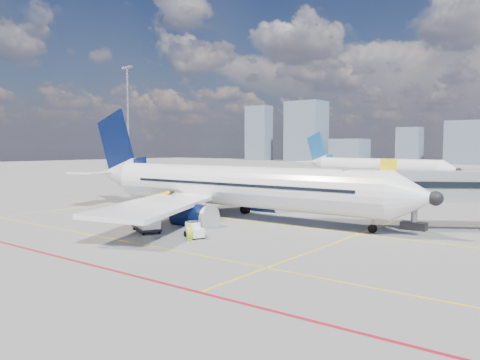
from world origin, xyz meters
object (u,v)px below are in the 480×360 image
object	(u,v)px
second_aircraft	(371,167)
ramp_worker	(190,233)
baggage_tug	(194,230)
belt_loader	(139,208)
main_aircraft	(224,186)
cargo_dolly	(146,219)

from	to	relation	value
second_aircraft	ramp_worker	distance (m)	66.96
baggage_tug	ramp_worker	size ratio (longest dim) A/B	1.38
belt_loader	ramp_worker	distance (m)	16.45
main_aircraft	belt_loader	world-z (taller)	main_aircraft
belt_loader	ramp_worker	world-z (taller)	belt_loader
second_aircraft	cargo_dolly	size ratio (longest dim) A/B	9.14
belt_loader	main_aircraft	bearing A→B (deg)	16.30
belt_loader	second_aircraft	bearing A→B (deg)	71.66
baggage_tug	ramp_worker	bearing A→B (deg)	-30.73
cargo_dolly	ramp_worker	world-z (taller)	cargo_dolly
main_aircraft	ramp_worker	bearing A→B (deg)	-61.29
main_aircraft	baggage_tug	world-z (taller)	main_aircraft
main_aircraft	ramp_worker	xyz separation A→B (m)	(6.86, -12.39, -2.44)
main_aircraft	second_aircraft	xyz separation A→B (m)	(-5.14, 53.44, 0.01)
main_aircraft	belt_loader	distance (m)	9.50
main_aircraft	cargo_dolly	size ratio (longest dim) A/B	10.92
ramp_worker	baggage_tug	bearing A→B (deg)	58.33
main_aircraft	belt_loader	bearing A→B (deg)	-148.18
cargo_dolly	belt_loader	world-z (taller)	belt_loader
baggage_tug	belt_loader	world-z (taller)	belt_loader
second_aircraft	belt_loader	distance (m)	58.41
baggage_tug	belt_loader	distance (m)	14.52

